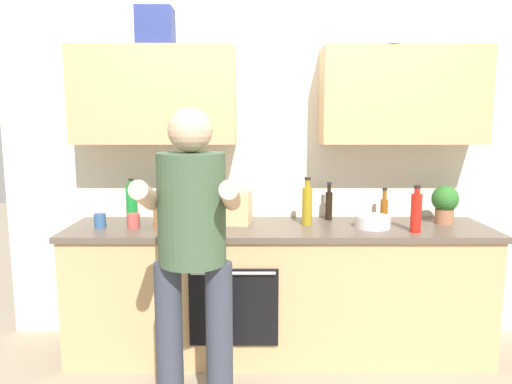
% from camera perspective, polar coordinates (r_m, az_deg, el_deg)
% --- Properties ---
extents(ground_plane, '(12.00, 12.00, 0.00)m').
position_cam_1_polar(ground_plane, '(3.60, 2.43, -18.15)').
color(ground_plane, gray).
extents(back_wall_unit, '(4.00, 0.39, 2.50)m').
position_cam_1_polar(back_wall_unit, '(3.49, 2.36, 6.52)').
color(back_wall_unit, silver).
rests_on(back_wall_unit, ground).
extents(counter, '(2.84, 0.67, 0.90)m').
position_cam_1_polar(counter, '(3.42, 2.46, -11.39)').
color(counter, tan).
rests_on(counter, ground).
extents(person_standing, '(0.49, 0.45, 1.68)m').
position_cam_1_polar(person_standing, '(2.48, -7.63, -6.16)').
color(person_standing, '#383D4C').
rests_on(person_standing, ground).
extents(bottle_soda, '(0.08, 0.08, 0.30)m').
position_cam_1_polar(bottle_soda, '(3.57, -14.52, -1.17)').
color(bottle_soda, '#198C33').
rests_on(bottle_soda, counter).
extents(bottle_soy, '(0.05, 0.05, 0.27)m').
position_cam_1_polar(bottle_soy, '(3.52, 8.38, -1.43)').
color(bottle_soy, black).
rests_on(bottle_soy, counter).
extents(bottle_oil, '(0.07, 0.07, 0.33)m').
position_cam_1_polar(bottle_oil, '(3.32, 5.86, -1.47)').
color(bottle_oil, olive).
rests_on(bottle_oil, counter).
extents(bottle_syrup, '(0.05, 0.05, 0.23)m').
position_cam_1_polar(bottle_syrup, '(3.57, 14.63, -1.79)').
color(bottle_syrup, '#8C4C14').
rests_on(bottle_syrup, counter).
extents(bottle_hotsauce, '(0.07, 0.07, 0.30)m').
position_cam_1_polar(bottle_hotsauce, '(3.26, 18.11, -2.21)').
color(bottle_hotsauce, red).
rests_on(bottle_hotsauce, counter).
extents(cup_stoneware, '(0.09, 0.09, 0.10)m').
position_cam_1_polar(cup_stoneware, '(3.48, -7.81, -2.56)').
color(cup_stoneware, slate).
rests_on(cup_stoneware, counter).
extents(cup_tea, '(0.08, 0.08, 0.09)m').
position_cam_1_polar(cup_tea, '(3.41, -17.98, -3.21)').
color(cup_tea, '#33598C').
rests_on(cup_tea, counter).
extents(cup_ceramic, '(0.08, 0.08, 0.10)m').
position_cam_1_polar(cup_ceramic, '(3.33, -14.33, -3.30)').
color(cup_ceramic, '#BF4C47').
rests_on(cup_ceramic, counter).
extents(mixing_bowl, '(0.24, 0.24, 0.08)m').
position_cam_1_polar(mixing_bowl, '(3.34, 13.37, -3.39)').
color(mixing_bowl, silver).
rests_on(mixing_bowl, counter).
extents(knife_block, '(0.10, 0.14, 0.31)m').
position_cam_1_polar(knife_block, '(3.27, -11.02, -2.05)').
color(knife_block, brown).
rests_on(knife_block, counter).
extents(potted_herb, '(0.18, 0.18, 0.27)m').
position_cam_1_polar(potted_herb, '(3.59, 21.12, -1.14)').
color(potted_herb, '#9E6647').
rests_on(potted_herb, counter).
extents(grocery_bag_bread, '(0.26, 0.24, 0.23)m').
position_cam_1_polar(grocery_bag_bread, '(3.37, -2.82, -1.74)').
color(grocery_bag_bread, tan).
rests_on(grocery_bag_bread, counter).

